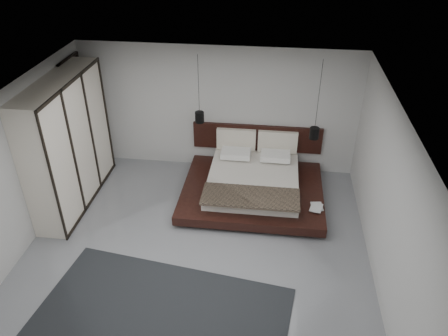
# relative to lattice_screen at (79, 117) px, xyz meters

# --- Properties ---
(floor) EXTENTS (6.00, 6.00, 0.00)m
(floor) POSITION_rel_lattice_screen_xyz_m (2.95, -2.45, -1.30)
(floor) COLOR gray
(floor) RESTS_ON ground
(ceiling) EXTENTS (6.00, 6.00, 0.00)m
(ceiling) POSITION_rel_lattice_screen_xyz_m (2.95, -2.45, 1.50)
(ceiling) COLOR white
(ceiling) RESTS_ON wall_back
(wall_back) EXTENTS (6.00, 0.00, 6.00)m
(wall_back) POSITION_rel_lattice_screen_xyz_m (2.95, 0.55, 0.10)
(wall_back) COLOR #BCBCB9
(wall_back) RESTS_ON floor
(wall_left) EXTENTS (0.00, 6.00, 6.00)m
(wall_left) POSITION_rel_lattice_screen_xyz_m (-0.05, -2.45, 0.10)
(wall_left) COLOR #BCBCB9
(wall_left) RESTS_ON floor
(wall_right) EXTENTS (0.00, 6.00, 6.00)m
(wall_right) POSITION_rel_lattice_screen_xyz_m (5.95, -2.45, 0.10)
(wall_right) COLOR #BCBCB9
(wall_right) RESTS_ON floor
(lattice_screen) EXTENTS (0.05, 0.90, 2.60)m
(lattice_screen) POSITION_rel_lattice_screen_xyz_m (0.00, 0.00, 0.00)
(lattice_screen) COLOR black
(lattice_screen) RESTS_ON floor
(bed) EXTENTS (2.84, 2.42, 1.09)m
(bed) POSITION_rel_lattice_screen_xyz_m (3.82, -0.54, -1.01)
(bed) COLOR black
(bed) RESTS_ON floor
(book_lower) EXTENTS (0.25, 0.31, 0.03)m
(book_lower) POSITION_rel_lattice_screen_xyz_m (4.98, -1.21, -1.02)
(book_lower) COLOR #99724C
(book_lower) RESTS_ON bed
(book_upper) EXTENTS (0.29, 0.35, 0.02)m
(book_upper) POSITION_rel_lattice_screen_xyz_m (4.96, -1.24, -1.00)
(book_upper) COLOR #99724C
(book_upper) RESTS_ON book_lower
(pendant_left) EXTENTS (0.19, 0.19, 1.41)m
(pendant_left) POSITION_rel_lattice_screen_xyz_m (2.65, -0.09, 0.20)
(pendant_left) COLOR black
(pendant_left) RESTS_ON ceiling
(pendant_right) EXTENTS (0.19, 0.19, 1.63)m
(pendant_right) POSITION_rel_lattice_screen_xyz_m (4.98, -0.09, -0.01)
(pendant_right) COLOR black
(pendant_right) RESTS_ON ceiling
(wardrobe) EXTENTS (0.62, 2.62, 2.57)m
(wardrobe) POSITION_rel_lattice_screen_xyz_m (0.25, -1.11, -0.02)
(wardrobe) COLOR silver
(wardrobe) RESTS_ON floor
(rug) EXTENTS (4.06, 3.16, 0.02)m
(rug) POSITION_rel_lattice_screen_xyz_m (2.65, -4.15, -1.29)
(rug) COLOR black
(rug) RESTS_ON floor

